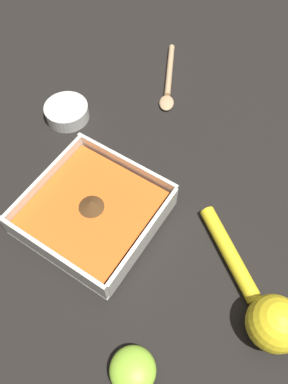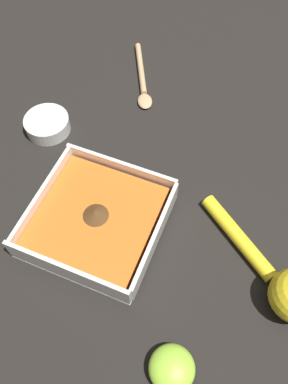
% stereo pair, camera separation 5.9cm
% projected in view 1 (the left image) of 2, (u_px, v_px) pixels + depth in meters
% --- Properties ---
extents(ground_plane, '(4.00, 4.00, 0.00)m').
position_uv_depth(ground_plane, '(91.00, 222.00, 0.59)').
color(ground_plane, black).
extents(square_dish, '(0.19, 0.19, 0.05)m').
position_uv_depth(square_dish, '(94.00, 213.00, 0.58)').
color(square_dish, silver).
rests_on(square_dish, ground_plane).
extents(spice_bowl, '(0.08, 0.08, 0.03)m').
position_uv_depth(spice_bowl, '(67.00, 112.00, 0.70)').
color(spice_bowl, silver).
rests_on(spice_bowl, ground_plane).
extents(lemon_squeezer, '(0.20, 0.16, 0.07)m').
position_uv_depth(lemon_squeezer, '(267.00, 310.00, 0.49)').
color(lemon_squeezer, yellow).
rests_on(lemon_squeezer, ground_plane).
extents(lemon_half, '(0.06, 0.06, 0.03)m').
position_uv_depth(lemon_half, '(133.00, 370.00, 0.47)').
color(lemon_half, '#93CC38').
rests_on(lemon_half, ground_plane).
extents(wooden_spoon, '(0.10, 0.17, 0.01)m').
position_uv_depth(wooden_spoon, '(169.00, 81.00, 0.75)').
color(wooden_spoon, tan).
rests_on(wooden_spoon, ground_plane).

